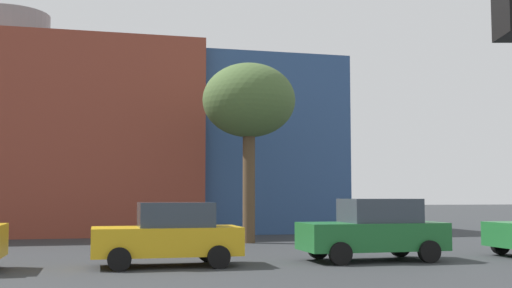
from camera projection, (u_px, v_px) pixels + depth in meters
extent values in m
cube|color=brown|center=(6.00, 142.00, 32.19)|extent=(18.54, 11.21, 9.09)
cube|color=#2D4C7F|center=(254.00, 149.00, 35.27)|extent=(7.30, 10.09, 8.75)
cylinder|color=slate|center=(9.00, 34.00, 32.63)|extent=(4.00, 4.00, 2.00)
cube|color=gold|center=(167.00, 241.00, 16.72)|extent=(3.84, 1.65, 0.73)
cube|color=#333D47|center=(176.00, 215.00, 16.83)|extent=(1.92, 1.46, 0.64)
cylinder|color=black|center=(119.00, 259.00, 15.58)|extent=(0.59, 0.20, 0.59)
cylinder|color=black|center=(117.00, 253.00, 17.21)|extent=(0.59, 0.20, 0.59)
cylinder|color=black|center=(219.00, 257.00, 16.17)|extent=(0.59, 0.20, 0.59)
cylinder|color=black|center=(208.00, 251.00, 17.80)|extent=(0.59, 0.20, 0.59)
cube|color=#1E662D|center=(372.00, 236.00, 18.11)|extent=(4.05, 1.74, 0.77)
cube|color=#333D47|center=(379.00, 211.00, 18.23)|extent=(2.03, 1.54, 0.68)
cylinder|color=black|center=(340.00, 254.00, 16.91)|extent=(0.62, 0.21, 0.62)
cylinder|color=black|center=(318.00, 248.00, 18.63)|extent=(0.62, 0.21, 0.62)
cylinder|color=black|center=(429.00, 252.00, 17.54)|extent=(0.62, 0.21, 0.62)
cylinder|color=black|center=(400.00, 246.00, 19.26)|extent=(0.62, 0.21, 0.62)
cylinder|color=black|center=(500.00, 245.00, 20.04)|extent=(0.59, 0.20, 0.59)
cylinder|color=brown|center=(249.00, 184.00, 24.97)|extent=(0.49, 0.49, 4.59)
ellipsoid|color=#476033|center=(249.00, 100.00, 25.24)|extent=(3.67, 3.67, 2.94)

